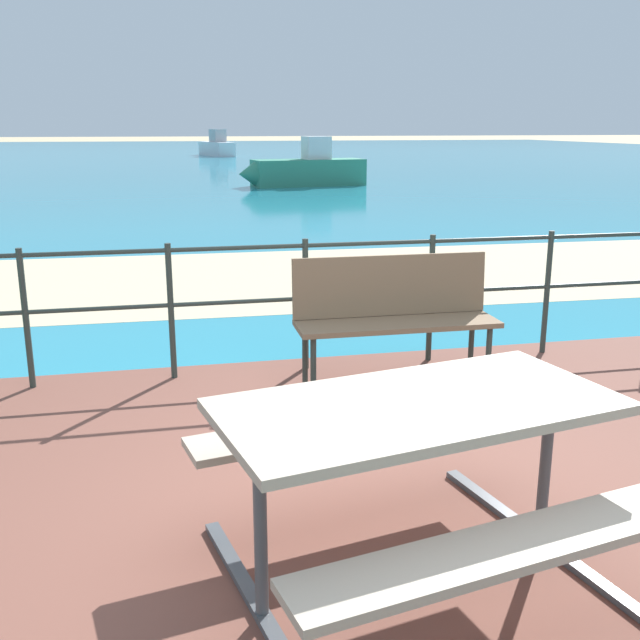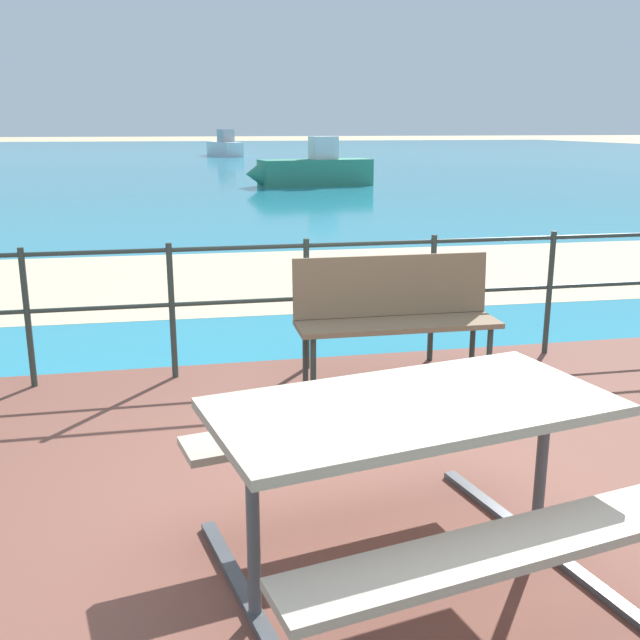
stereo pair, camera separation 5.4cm
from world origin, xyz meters
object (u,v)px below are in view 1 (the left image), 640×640
at_px(park_bench, 394,308).
at_px(boat_far, 216,147).
at_px(boat_mid, 305,170).
at_px(picnic_table, 417,445).

height_order(park_bench, boat_far, boat_far).
bearing_deg(boat_far, boat_mid, 168.95).
distance_m(boat_mid, boat_far, 23.46).
bearing_deg(boat_mid, park_bench, 72.25).
height_order(boat_mid, boat_far, boat_far).
bearing_deg(picnic_table, boat_mid, 68.49).
xyz_separation_m(picnic_table, boat_mid, (3.53, 20.27, -0.16)).
xyz_separation_m(boat_mid, boat_far, (-0.92, 23.45, 0.06)).
xyz_separation_m(park_bench, boat_far, (1.98, 41.46, -0.07)).
xyz_separation_m(picnic_table, boat_far, (2.61, 43.72, -0.11)).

